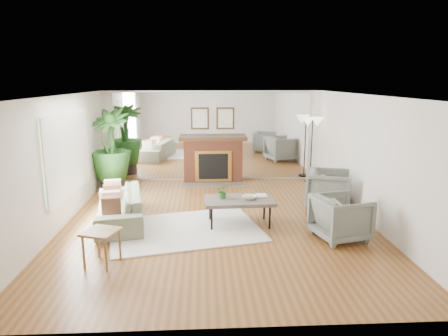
{
  "coord_description": "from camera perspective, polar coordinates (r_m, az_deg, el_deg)",
  "views": [
    {
      "loc": [
        -0.27,
        -7.56,
        2.78
      ],
      "look_at": [
        0.16,
        0.6,
        0.98
      ],
      "focal_mm": 32.0,
      "sensor_mm": 36.0,
      "label": 1
    }
  ],
  "objects": [
    {
      "name": "potted_ficus",
      "position": [
        10.42,
        -15.93,
        2.82
      ],
      "size": [
        1.3,
        1.3,
        2.1
      ],
      "color": "black",
      "rests_on": "ground"
    },
    {
      "name": "coffee_table",
      "position": [
        7.76,
        2.18,
        -4.74
      ],
      "size": [
        1.35,
        0.82,
        0.53
      ],
      "rotation": [
        0.0,
        0.0,
        0.04
      ],
      "color": "#63564E",
      "rests_on": "ground"
    },
    {
      "name": "mirror_panel",
      "position": [
        11.14,
        -1.61,
        4.56
      ],
      "size": [
        5.4,
        0.04,
        2.4
      ],
      "primitive_type": "cube",
      "color": "silver",
      "rests_on": "wall_back"
    },
    {
      "name": "area_rug",
      "position": [
        7.67,
        -5.55,
        -8.74
      ],
      "size": [
        3.12,
        2.52,
        0.03
      ],
      "primitive_type": "cube",
      "rotation": [
        0.0,
        0.0,
        0.22
      ],
      "color": "silver",
      "rests_on": "ground"
    },
    {
      "name": "fruit_bowl",
      "position": [
        7.74,
        3.63,
        -4.2
      ],
      "size": [
        0.34,
        0.34,
        0.07
      ],
      "primitive_type": "imported",
      "rotation": [
        0.0,
        0.0,
        -0.27
      ],
      "color": "brown",
      "rests_on": "coffee_table"
    },
    {
      "name": "armchair_back",
      "position": [
        9.07,
        14.64,
        -2.98
      ],
      "size": [
        1.17,
        1.16,
        0.86
      ],
      "primitive_type": "imported",
      "rotation": [
        0.0,
        0.0,
        1.26
      ],
      "color": "slate",
      "rests_on": "ground"
    },
    {
      "name": "tabletop_plant",
      "position": [
        7.75,
        -0.15,
        -3.33
      ],
      "size": [
        0.3,
        0.27,
        0.28
      ],
      "primitive_type": "imported",
      "rotation": [
        0.0,
        0.0,
        -0.23
      ],
      "color": "#316926",
      "rests_on": "coffee_table"
    },
    {
      "name": "wall_left",
      "position": [
        8.18,
        -22.39,
        0.72
      ],
      "size": [
        0.02,
        7.0,
        2.5
      ],
      "primitive_type": "cube",
      "color": "silver",
      "rests_on": "ground"
    },
    {
      "name": "armchair_front",
      "position": [
        7.42,
        16.32,
        -6.81
      ],
      "size": [
        1.06,
        1.04,
        0.79
      ],
      "primitive_type": "imported",
      "rotation": [
        0.0,
        0.0,
        1.83
      ],
      "color": "slate",
      "rests_on": "ground"
    },
    {
      "name": "fireplace",
      "position": [
        11.03,
        -1.57,
        1.36
      ],
      "size": [
        1.85,
        0.83,
        2.05
      ],
      "color": "brown",
      "rests_on": "ground"
    },
    {
      "name": "ground",
      "position": [
        8.06,
        -0.93,
        -7.72
      ],
      "size": [
        7.0,
        7.0,
        0.0
      ],
      "primitive_type": "plane",
      "color": "brown",
      "rests_on": "ground"
    },
    {
      "name": "wall_right",
      "position": [
        8.37,
        19.95,
        1.17
      ],
      "size": [
        0.02,
        7.0,
        2.5
      ],
      "primitive_type": "cube",
      "color": "silver",
      "rests_on": "ground"
    },
    {
      "name": "sofa",
      "position": [
        8.23,
        -14.76,
        -5.38
      ],
      "size": [
        1.25,
        2.3,
        0.64
      ],
      "primitive_type": "imported",
      "rotation": [
        0.0,
        0.0,
        -1.38
      ],
      "color": "#6C715A",
      "rests_on": "ground"
    },
    {
      "name": "floor_lamp",
      "position": [
        11.13,
        12.53,
        5.75
      ],
      "size": [
        0.59,
        0.33,
        1.8
      ],
      "color": "black",
      "rests_on": "ground"
    },
    {
      "name": "window_panel",
      "position": [
        8.52,
        -21.39,
        1.93
      ],
      "size": [
        0.04,
        2.4,
        1.5
      ],
      "primitive_type": "cube",
      "color": "#B2E09E",
      "rests_on": "wall_left"
    },
    {
      "name": "wall_back",
      "position": [
        11.16,
        -1.62,
        4.57
      ],
      "size": [
        6.0,
        0.02,
        2.5
      ],
      "primitive_type": "cube",
      "color": "silver",
      "rests_on": "ground"
    },
    {
      "name": "side_table",
      "position": [
        6.42,
        -17.14,
        -9.29
      ],
      "size": [
        0.62,
        0.62,
        0.55
      ],
      "rotation": [
        0.0,
        0.0,
        -0.34
      ],
      "color": "brown",
      "rests_on": "ground"
    },
    {
      "name": "book",
      "position": [
        7.95,
        4.7,
        -3.95
      ],
      "size": [
        0.2,
        0.27,
        0.02
      ],
      "primitive_type": "imported",
      "rotation": [
        0.0,
        0.0,
        0.01
      ],
      "color": "brown",
      "rests_on": "coffee_table"
    }
  ]
}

